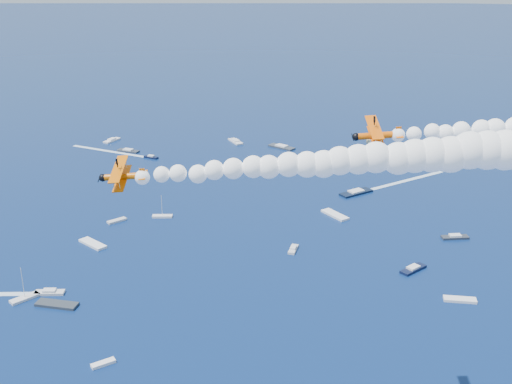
# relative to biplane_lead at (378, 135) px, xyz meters

# --- Properties ---
(biplane_lead) EXTENTS (9.68, 11.02, 7.32)m
(biplane_lead) POSITION_rel_biplane_lead_xyz_m (0.00, 0.00, 0.00)
(biplane_lead) COLOR #EE5A05
(biplane_trail) EXTENTS (8.54, 9.84, 6.69)m
(biplane_trail) POSITION_rel_biplane_lead_xyz_m (-35.67, -18.03, -3.30)
(biplane_trail) COLOR #E26204
(smoke_trail_trail) EXTENTS (67.25, 29.84, 11.41)m
(smoke_trail_trail) POSITION_rel_biplane_lead_xyz_m (-3.37, -11.76, -0.77)
(smoke_trail_trail) COLOR white
(spectator_boats) EXTENTS (220.38, 175.99, 0.70)m
(spectator_boats) POSITION_rel_biplane_lead_xyz_m (-22.00, 91.21, -54.89)
(spectator_boats) COLOR black
(spectator_boats) RESTS_ON ground
(boat_wakes) EXTENTS (158.96, 134.52, 0.04)m
(boat_wakes) POSITION_rel_biplane_lead_xyz_m (-69.90, 104.56, -55.21)
(boat_wakes) COLOR white
(boat_wakes) RESTS_ON ground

